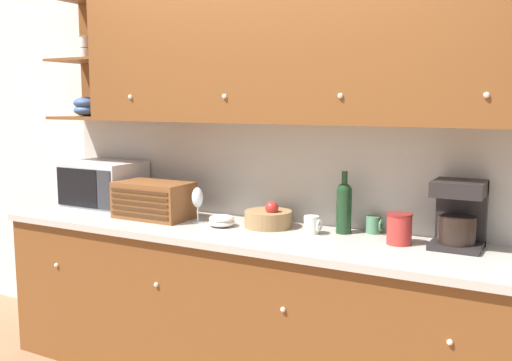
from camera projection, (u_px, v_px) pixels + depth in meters
name	position (u px, v px, depth m)	size (l,w,h in m)	color
wall_back	(277.00, 158.00, 3.47)	(5.53, 0.06, 2.60)	silver
counter_unit	(248.00, 308.00, 3.27)	(3.15, 0.69, 0.92)	brown
backsplash_panel	(274.00, 171.00, 3.45)	(3.13, 0.01, 0.60)	#B7B2A8
upper_cabinets	(288.00, 48.00, 3.12)	(3.13, 0.37, 0.82)	brown
microwave	(103.00, 185.00, 3.86)	(0.50, 0.38, 0.32)	silver
bread_box	(154.00, 200.00, 3.52)	(0.47, 0.28, 0.23)	brown
wine_glass	(197.00, 199.00, 3.38)	(0.07, 0.07, 0.21)	silver
bowl_stack_on_counter	(222.00, 221.00, 3.29)	(0.15, 0.15, 0.07)	silver
fruit_basket	(268.00, 218.00, 3.27)	(0.27, 0.27, 0.16)	#937047
mug	(312.00, 225.00, 3.10)	(0.09, 0.08, 0.10)	silver
wine_bottle	(344.00, 205.00, 3.11)	(0.08, 0.08, 0.34)	#19381E
mug_blue_second	(374.00, 225.00, 3.11)	(0.09, 0.08, 0.09)	#4C845B
storage_canister	(399.00, 229.00, 2.87)	(0.13, 0.13, 0.16)	#B22D28
coffee_maker	(459.00, 214.00, 2.80)	(0.24, 0.24, 0.34)	black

